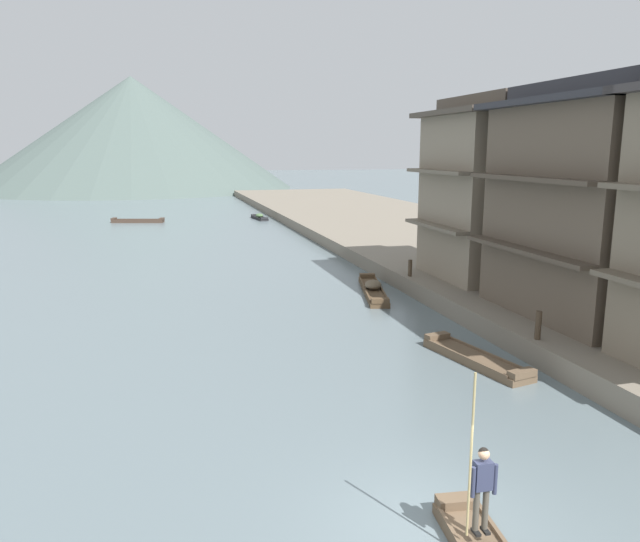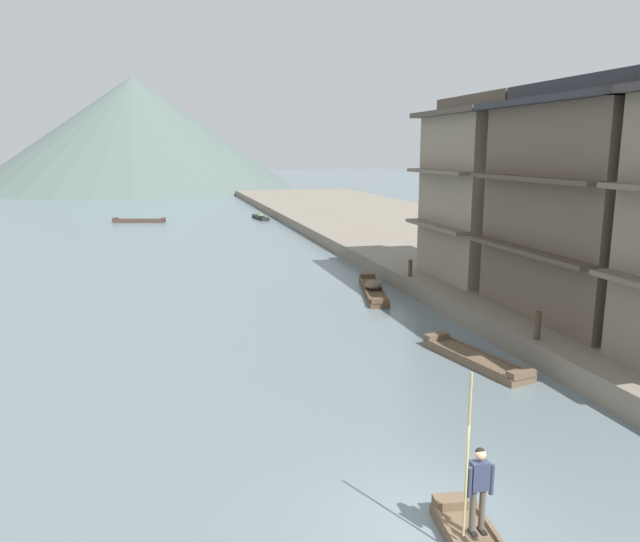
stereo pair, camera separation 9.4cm
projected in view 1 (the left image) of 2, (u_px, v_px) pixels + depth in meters
name	position (u px, v px, depth m)	size (l,w,h in m)	color
ground_plane	(436.00, 532.00, 11.26)	(400.00, 400.00, 0.00)	slate
riverbank_right	(454.00, 243.00, 43.66)	(18.00, 110.00, 0.81)	slate
boatman_person	(482.00, 480.00, 10.43)	(0.57, 0.26, 3.04)	black
boat_moored_nearest	(476.00, 359.00, 20.14)	(1.90, 4.61, 0.45)	brown
boat_moored_second	(373.00, 289.00, 29.81)	(2.23, 5.87, 0.69)	brown
boat_moored_third	(259.00, 217.00, 61.65)	(1.26, 3.76, 0.61)	#232326
boat_moored_far	(138.00, 221.00, 58.99)	(5.12, 2.24, 0.46)	#423328
house_waterfront_second	(598.00, 202.00, 22.43)	(6.55, 7.95, 8.74)	brown
house_waterfront_tall	(492.00, 190.00, 29.33)	(6.45, 6.46, 8.74)	gray
mooring_post_dock_near	(538.00, 325.00, 20.00)	(0.20, 0.20, 0.97)	#473828
mooring_post_dock_mid	(410.00, 268.00, 30.00)	(0.20, 0.20, 0.83)	#473828
hill_far_west	(134.00, 133.00, 110.42)	(57.67, 57.67, 20.10)	#4C5B56
hill_far_centre	(92.00, 153.00, 135.58)	(54.06, 54.06, 12.65)	#4C5B56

